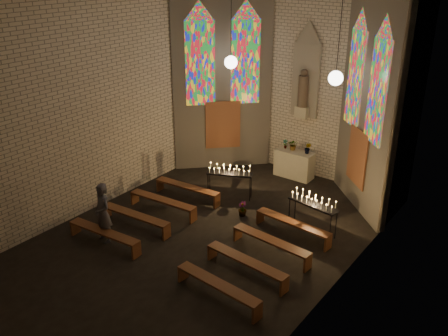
{
  "coord_description": "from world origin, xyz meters",
  "views": [
    {
      "loc": [
        7.86,
        -9.51,
        7.66
      ],
      "look_at": [
        -0.04,
        1.2,
        1.83
      ],
      "focal_mm": 40.0,
      "sensor_mm": 36.0,
      "label": 1
    }
  ],
  "objects": [
    {
      "name": "pew_right_3",
      "position": [
        2.0,
        -1.81,
        0.38
      ],
      "size": [
        2.42,
        0.52,
        0.46
      ],
      "rotation": [
        0.0,
        0.0,
        -0.08
      ],
      "color": "#562E18",
      "rests_on": "ground"
    },
    {
      "name": "flower_vase_right",
      "position": [
        0.47,
        5.5,
        1.21
      ],
      "size": [
        0.25,
        0.21,
        0.42
      ],
      "primitive_type": "imported",
      "rotation": [
        0.0,
        0.0,
        0.1
      ],
      "color": "#4C723F",
      "rests_on": "altar"
    },
    {
      "name": "pew_left_0",
      "position": [
        -2.0,
        1.79,
        0.38
      ],
      "size": [
        2.42,
        0.52,
        0.46
      ],
      "rotation": [
        0.0,
        0.0,
        0.08
      ],
      "color": "#562E18",
      "rests_on": "ground"
    },
    {
      "name": "floor",
      "position": [
        0.0,
        0.0,
        0.0
      ],
      "size": [
        12.0,
        12.0,
        0.0
      ],
      "primitive_type": "plane",
      "color": "black",
      "rests_on": "ground"
    },
    {
      "name": "flower_vase_left",
      "position": [
        -0.44,
        5.49,
        1.17
      ],
      "size": [
        0.21,
        0.17,
        0.34
      ],
      "primitive_type": "imported",
      "rotation": [
        0.0,
        0.0,
        0.29
      ],
      "color": "#4C723F",
      "rests_on": "altar"
    },
    {
      "name": "pew_left_2",
      "position": [
        -2.0,
        -0.61,
        0.38
      ],
      "size": [
        2.42,
        0.52,
        0.46
      ],
      "rotation": [
        0.0,
        0.0,
        0.08
      ],
      "color": "#562E18",
      "rests_on": "ground"
    },
    {
      "name": "room",
      "position": [
        -0.0,
        3.37,
        3.72
      ],
      "size": [
        8.22,
        12.43,
        7.0
      ],
      "color": "beige",
      "rests_on": "ground"
    },
    {
      "name": "pew_right_1",
      "position": [
        2.0,
        0.59,
        0.38
      ],
      "size": [
        2.42,
        0.52,
        0.46
      ],
      "rotation": [
        0.0,
        0.0,
        -0.08
      ],
      "color": "#562E18",
      "rests_on": "ground"
    },
    {
      "name": "votive_stand_right",
      "position": [
        2.34,
        2.33,
        0.98
      ],
      "size": [
        1.59,
        0.59,
        1.14
      ],
      "rotation": [
        0.0,
        0.0,
        -0.15
      ],
      "color": "black",
      "rests_on": "ground"
    },
    {
      "name": "visitor",
      "position": [
        -2.18,
        -1.63,
        0.89
      ],
      "size": [
        0.74,
        0.58,
        1.77
      ],
      "primitive_type": "imported",
      "rotation": [
        0.0,
        0.0,
        -0.27
      ],
      "color": "#46444E",
      "rests_on": "ground"
    },
    {
      "name": "votive_stand_left",
      "position": [
        -0.91,
        2.69,
        0.95
      ],
      "size": [
        1.52,
        0.96,
        1.11
      ],
      "rotation": [
        0.0,
        0.0,
        0.44
      ],
      "color": "black",
      "rests_on": "ground"
    },
    {
      "name": "pew_left_1",
      "position": [
        -2.0,
        0.59,
        0.38
      ],
      "size": [
        2.42,
        0.52,
        0.46
      ],
      "rotation": [
        0.0,
        0.0,
        0.08
      ],
      "color": "#562E18",
      "rests_on": "ground"
    },
    {
      "name": "pew_right_0",
      "position": [
        2.0,
        1.79,
        0.38
      ],
      "size": [
        2.42,
        0.52,
        0.46
      ],
      "rotation": [
        0.0,
        0.0,
        -0.08
      ],
      "color": "#562E18",
      "rests_on": "ground"
    },
    {
      "name": "flower_vase_center",
      "position": [
        -0.12,
        5.52,
        1.2
      ],
      "size": [
        0.46,
        0.43,
        0.4
      ],
      "primitive_type": "imported",
      "rotation": [
        0.0,
        0.0,
        0.4
      ],
      "color": "#4C723F",
      "rests_on": "altar"
    },
    {
      "name": "altar",
      "position": [
        0.0,
        5.45,
        0.5
      ],
      "size": [
        1.4,
        0.6,
        1.0
      ],
      "primitive_type": "cube",
      "color": "beige",
      "rests_on": "ground"
    },
    {
      "name": "aisle_flower_pot",
      "position": [
        0.16,
        1.89,
        0.24
      ],
      "size": [
        0.33,
        0.33,
        0.48
      ],
      "primitive_type": "imported",
      "rotation": [
        0.0,
        0.0,
        -0.28
      ],
      "color": "#4C723F",
      "rests_on": "ground"
    },
    {
      "name": "pew_left_3",
      "position": [
        -2.0,
        -1.81,
        0.38
      ],
      "size": [
        2.42,
        0.52,
        0.46
      ],
      "rotation": [
        0.0,
        0.0,
        0.08
      ],
      "color": "#562E18",
      "rests_on": "ground"
    },
    {
      "name": "pew_right_2",
      "position": [
        2.0,
        -0.61,
        0.38
      ],
      "size": [
        2.42,
        0.52,
        0.46
      ],
      "rotation": [
        0.0,
        0.0,
        -0.08
      ],
      "color": "#562E18",
      "rests_on": "ground"
    }
  ]
}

